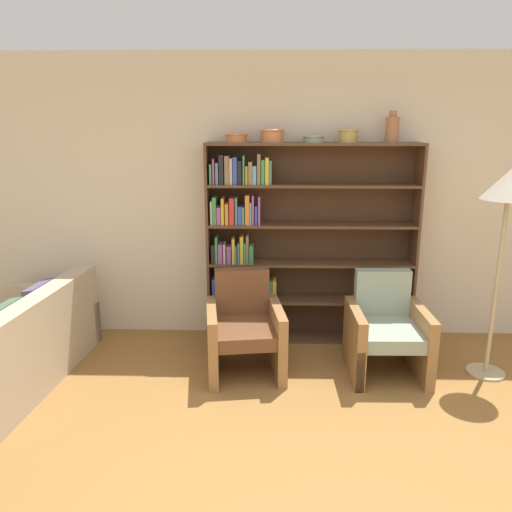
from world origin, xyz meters
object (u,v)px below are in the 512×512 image
Objects in this scene: vase_tall at (392,129)px; couch at (13,349)px; bowl_sage at (272,135)px; armchair_cushioned at (386,330)px; bookshelf at (289,244)px; bowl_cream at (348,135)px; bowl_brass at (237,137)px; armchair_leather at (244,329)px; bowl_terracotta at (314,138)px; floor_lamp at (508,197)px.

couch is (-3.24, -0.92, -1.78)m from vase_tall.
bowl_sage reaches higher than armchair_cushioned.
bookshelf is 10.52× the size of bowl_cream.
armchair_leather is at bearing -82.15° from bowl_brass.
bookshelf is 2.61m from couch.
bowl_cream is (0.52, -0.01, 1.02)m from bookshelf.
bowl_sage reaches higher than bowl_terracotta.
bowl_terracotta is 0.32m from bowl_cream.
armchair_leather is 1.22m from armchair_cushioned.
armchair_leather is (-0.23, -0.68, -1.62)m from bowl_sage.
bookshelf is 2.34× the size of armchair_leather.
bowl_cream reaches higher than armchair_leather.
armchair_cushioned is 1.45m from floor_lamp.
bowl_terracotta is 3.18m from couch.
floor_lamp reaches higher than armchair_leather.
bowl_sage is 2.02m from armchair_cushioned.
bowl_brass is 1.42m from vase_tall.
floor_lamp is at bearing -17.84° from bowl_brass.
bookshelf is 1.12× the size of couch.
bowl_sage is 0.13× the size of couch.
bowl_sage is at bearing 180.00° from vase_tall.
vase_tall reaches higher than couch.
bowl_brass is 0.76× the size of vase_tall.
bowl_brass is 0.12× the size of floor_lamp.
bookshelf is 9.81× the size of bowl_terracotta.
armchair_leather is (-0.41, -0.69, -0.60)m from bookshelf.
bookshelf is 1.12m from bowl_brass.
floor_lamp is at bearing -25.36° from bowl_terracotta.
vase_tall reaches higher than bowl_brass.
vase_tall is (0.71, 0.00, 0.08)m from bowl_terracotta.
bookshelf is 9.39× the size of bowl_brass.
bowl_sage is at bearing 180.00° from bowl_terracotta.
bowl_terracotta is at bearing 0.00° from bowl_brass.
vase_tall is at bearing -98.90° from armchair_cushioned.
bookshelf is 1.14× the size of floor_lamp.
armchair_leather is at bearing -0.76° from armchair_cushioned.
bowl_cream is (0.31, 0.00, 0.03)m from bowl_terracotta.
bowl_cream is at bearing 0.00° from bowl_terracotta.
bookshelf reaches higher than couch.
bowl_cream is at bearing 0.00° from bowl_sage.
bowl_sage is 2.91m from couch.
bowl_cream is 1.45m from floor_lamp.
vase_tall is (1.09, 0.00, 0.05)m from bowl_sage.
floor_lamp is (0.88, -0.03, 1.16)m from armchair_cushioned.
bowl_cream is at bearing -151.56° from armchair_leather.
armchair_cushioned is at bearing 177.99° from floor_lamp.
bowl_cream is 0.11× the size of floor_lamp.
bookshelf reaches higher than armchair_cushioned.
armchair_cushioned is at bearing 172.35° from armchair_leather.
bookshelf is at bearing 176.02° from bowl_terracotta.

